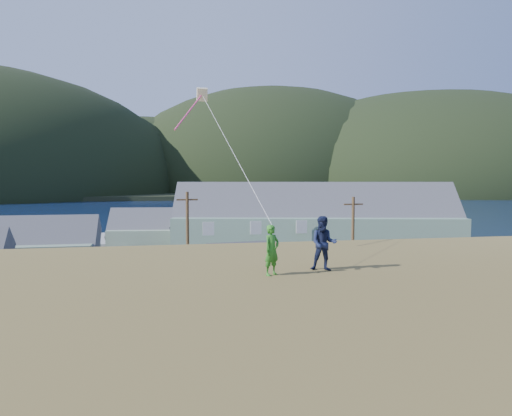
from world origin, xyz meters
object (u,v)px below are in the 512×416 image
Objects in this scene: shed_white at (245,269)px; kite_flyer_green at (272,250)px; lodge at (315,226)px; kite_flyer_navy at (324,243)px; shed_palegreen_far at (152,233)px; wharf at (141,240)px; shed_palegreen_near at (44,250)px.

kite_flyer_green is (-3.19, -26.05, 5.92)m from shed_white.
lodge is at bearing 40.48° from shed_white.
lodge is 39.76m from kite_flyer_navy.
kite_flyer_navy is (-1.39, -25.65, 6.02)m from shed_white.
shed_palegreen_far is at bearing 164.77° from lodge.
shed_white is at bearing 49.23° from kite_flyer_green.
lodge is 2.92× the size of shed_palegreen_far.
kite_flyer_green is 1.85m from kite_flyer_navy.
wharf is 25.68m from shed_palegreen_near.
shed_palegreen_far is 48.50m from kite_flyer_green.
kite_flyer_navy is (17.73, -34.78, 5.22)m from shed_palegreen_near.
shed_white is at bearing -119.05° from lodge.
kite_flyer_navy reaches higher than wharf.
lodge reaches higher than shed_white.
kite_flyer_green is at bearing -98.18° from lodge.
shed_palegreen_near reaches higher than shed_white.
wharf is at bearing 117.68° from kite_flyer_navy.
kite_flyer_green is at bearing -66.02° from shed_palegreen_near.
shed_white is at bearing 105.10° from kite_flyer_navy.
wharf is 30.59m from lodge.
shed_white is at bearing -71.41° from wharf.
kite_flyer_navy reaches higher than shed_white.
kite_flyer_navy is at bearing -74.45° from shed_palegreen_far.
wharf is 2.21× the size of shed_palegreen_far.
wharf is 3.57× the size of shed_white.
kite_flyer_green is (5.80, -47.88, 5.12)m from shed_palegreen_far.
shed_palegreen_near is (-7.87, -24.33, 2.42)m from wharf.
kite_flyer_navy reaches higher than kite_flyer_green.
kite_flyer_green reaches higher than wharf.
shed_palegreen_near is 39.38m from kite_flyer_navy.
kite_flyer_green is (-13.54, -38.22, 3.49)m from lodge.
kite_flyer_green reaches higher than shed_white.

